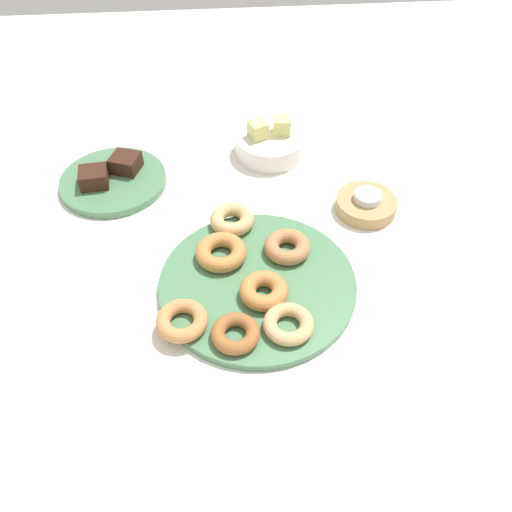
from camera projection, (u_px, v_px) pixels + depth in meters
The scene contains 17 objects.
ground_plane at pixel (257, 286), 0.91m from camera, with size 2.40×2.40×0.00m, color white.
donut_plate at pixel (257, 284), 0.91m from camera, with size 0.34×0.34×0.01m, color #4C7F56.
donut_0 at pixel (221, 252), 0.93m from camera, with size 0.09×0.09×0.03m, color #BC7A3D.
donut_1 at pixel (288, 324), 0.83m from camera, with size 0.08×0.08×0.02m, color tan.
donut_2 at pixel (182, 321), 0.83m from camera, with size 0.08×0.08×0.02m, color #C6844C.
donut_3 at pixel (232, 219), 0.99m from camera, with size 0.08×0.08×0.03m, color tan.
donut_4 at pixel (287, 247), 0.94m from camera, with size 0.08×0.08×0.03m, color #B27547.
donut_5 at pixel (264, 291), 0.87m from camera, with size 0.08×0.08×0.03m, color #BC7A3D.
donut_6 at pixel (235, 334), 0.82m from camera, with size 0.08×0.08×0.02m, color #995B2D.
cake_plate at pixel (113, 181), 1.10m from camera, with size 0.22×0.22×0.02m, color #4C7F56.
brownie_near at pixel (94, 177), 1.07m from camera, with size 0.06×0.05×0.03m, color #381E14.
brownie_far at pixel (126, 163), 1.10m from camera, with size 0.06×0.05×0.03m, color #381E14.
candle_holder at pixel (366, 205), 1.04m from camera, with size 0.12×0.12×0.03m, color tan.
tealight at pixel (368, 197), 1.03m from camera, with size 0.05×0.05×0.01m, color silver.
fruit_bowl at pixel (270, 145), 1.17m from camera, with size 0.15×0.15×0.04m, color silver.
melon_chunk_left at pixel (258, 130), 1.14m from camera, with size 0.04×0.04×0.04m, color #DBD67A.
melon_chunk_right at pixel (282, 126), 1.15m from camera, with size 0.04×0.04×0.04m, color #DBD67A.
Camera 1 is at (-0.05, -0.59, 0.70)m, focal length 37.12 mm.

